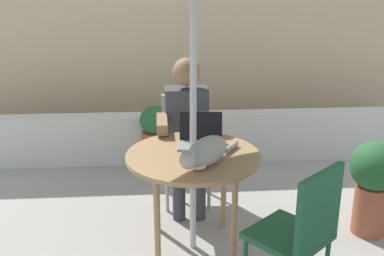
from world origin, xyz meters
TOP-DOWN VIEW (x-y plane):
  - ground_plane at (0.00, 0.00)m, footprint 14.00×14.00m
  - fence_back at (0.00, 2.25)m, footprint 5.46×0.08m
  - planter_wall_low at (0.00, 1.59)m, footprint 4.92×0.20m
  - patio_table at (0.00, 0.00)m, footprint 0.90×0.90m
  - chair_occupied at (0.00, 0.79)m, footprint 0.40×0.40m
  - chair_empty at (0.56, -0.66)m, footprint 0.56×0.56m
  - person_seated at (0.00, 0.63)m, footprint 0.48×0.48m
  - laptop at (0.07, 0.19)m, footprint 0.33×0.29m
  - cat at (0.06, -0.18)m, footprint 0.44×0.54m
  - potted_plant_near_fence at (-0.27, 1.42)m, footprint 0.28×0.28m
  - potted_plant_corner at (1.33, 0.10)m, footprint 0.37×0.37m

SIDE VIEW (x-z plane):
  - ground_plane at x=0.00m, z-range 0.00..0.00m
  - planter_wall_low at x=0.00m, z-range 0.00..0.50m
  - potted_plant_near_fence at x=-0.27m, z-range 0.02..0.65m
  - potted_plant_corner at x=1.33m, z-range 0.07..0.79m
  - chair_occupied at x=0.00m, z-range 0.08..0.97m
  - chair_empty at x=0.56m, z-range 0.08..0.97m
  - patio_table at x=0.00m, z-range 0.29..1.00m
  - person_seated at x=0.00m, z-range 0.08..1.31m
  - laptop at x=0.07m, z-range 0.67..0.88m
  - cat at x=0.06m, z-range 0.71..0.88m
  - fence_back at x=0.00m, z-range 0.00..1.82m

